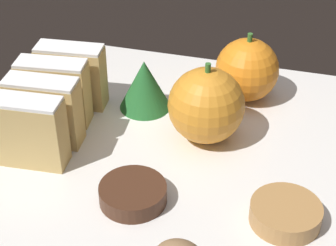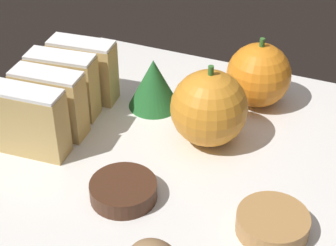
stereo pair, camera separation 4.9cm
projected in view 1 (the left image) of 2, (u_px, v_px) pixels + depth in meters
ground_plane at (168, 160)px, 0.52m from camera, size 6.00×6.00×0.00m
serving_platter at (168, 155)px, 0.51m from camera, size 0.33×0.35×0.01m
stollen_slice_front at (27, 131)px, 0.48m from camera, size 0.07×0.03×0.06m
stollen_slice_second at (44, 111)px, 0.50m from camera, size 0.07×0.03×0.06m
stollen_slice_third at (54, 92)px, 0.53m from camera, size 0.07×0.03×0.06m
stollen_slice_fourth at (72, 76)px, 0.55m from camera, size 0.07×0.03×0.06m
orange_near at (247, 70)px, 0.56m from camera, size 0.06×0.06×0.07m
orange_far at (206, 105)px, 0.51m from camera, size 0.07×0.07×0.08m
chocolate_cookie at (133, 194)px, 0.45m from camera, size 0.05×0.05×0.01m
gingerbread_cookie at (286, 214)px, 0.43m from camera, size 0.06×0.06×0.02m
evergreen_sprig at (145, 85)px, 0.55m from camera, size 0.05×0.05×0.05m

